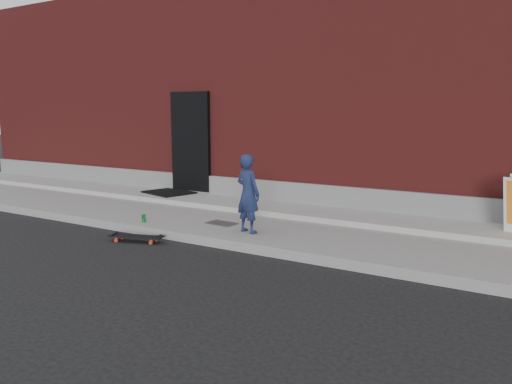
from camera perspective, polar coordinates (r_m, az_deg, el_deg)
The scene contains 9 objects.
ground at distance 7.88m, azimuth -5.83°, elevation -6.17°, with size 80.00×80.00×0.00m, color black.
sidewalk at distance 9.06m, azimuth -0.12°, elevation -3.59°, with size 20.00×3.00×0.15m, color slate.
apron at distance 9.80m, azimuth 2.61°, elevation -1.88°, with size 20.00×1.20×0.10m, color gray.
building at distance 13.84m, azimuth 11.97°, elevation 10.70°, with size 20.00×8.10×5.00m.
child at distance 7.95m, azimuth -0.92°, elevation -0.19°, with size 0.46×0.30×1.27m, color #182245.
skateboard at distance 8.30m, azimuth -13.54°, elevation -5.01°, with size 0.90×0.48×0.10m.
soda_can at distance 9.01m, azimuth -12.71°, elevation -2.97°, with size 0.07×0.07×0.13m, color #1B8837.
doormat at distance 11.51m, azimuth -9.94°, elevation -0.03°, with size 1.04×0.85×0.03m, color black.
utility_plate at distance 8.70m, azimuth -3.97°, elevation -3.60°, with size 0.51×0.33×0.02m, color #58585D.
Camera 1 is at (4.59, -6.06, 2.07)m, focal length 35.00 mm.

